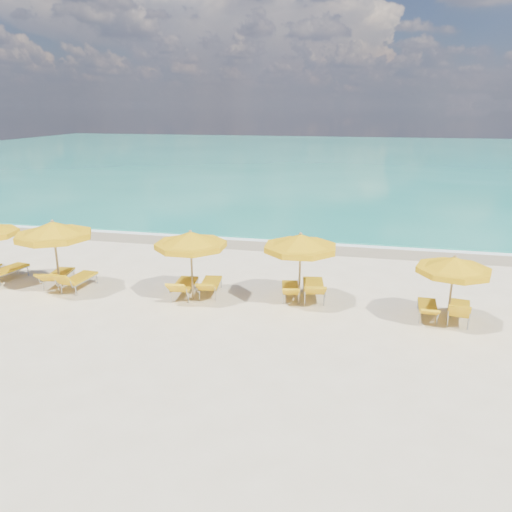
# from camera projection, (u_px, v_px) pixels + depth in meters

# --- Properties ---
(ground_plane) EXTENTS (120.00, 120.00, 0.00)m
(ground_plane) POSITION_uv_depth(u_px,v_px,m) (246.00, 306.00, 15.62)
(ground_plane) COLOR beige
(ocean) EXTENTS (120.00, 80.00, 0.30)m
(ocean) POSITION_uv_depth(u_px,v_px,m) (339.00, 157.00, 60.46)
(ocean) COLOR #167F6B
(ocean) RESTS_ON ground
(wet_sand_band) EXTENTS (120.00, 2.60, 0.01)m
(wet_sand_band) POSITION_uv_depth(u_px,v_px,m) (284.00, 245.00, 22.54)
(wet_sand_band) COLOR tan
(wet_sand_band) RESTS_ON ground
(foam_line) EXTENTS (120.00, 1.20, 0.03)m
(foam_line) POSITION_uv_depth(u_px,v_px,m) (287.00, 240.00, 23.28)
(foam_line) COLOR white
(foam_line) RESTS_ON ground
(whitecap_near) EXTENTS (14.00, 0.36, 0.05)m
(whitecap_near) POSITION_uv_depth(u_px,v_px,m) (218.00, 201.00, 32.75)
(whitecap_near) COLOR white
(whitecap_near) RESTS_ON ground
(whitecap_far) EXTENTS (18.00, 0.30, 0.05)m
(whitecap_far) POSITION_uv_depth(u_px,v_px,m) (430.00, 192.00, 36.38)
(whitecap_far) COLOR white
(whitecap_far) RESTS_ON ground
(umbrella_1) EXTENTS (2.72, 2.72, 2.50)m
(umbrella_1) POSITION_uv_depth(u_px,v_px,m) (53.00, 231.00, 16.17)
(umbrella_1) COLOR #9B814D
(umbrella_1) RESTS_ON ground
(umbrella_2) EXTENTS (3.01, 3.01, 2.32)m
(umbrella_2) POSITION_uv_depth(u_px,v_px,m) (191.00, 240.00, 15.60)
(umbrella_2) COLOR #9B814D
(umbrella_2) RESTS_ON ground
(umbrella_3) EXTENTS (2.95, 2.95, 2.34)m
(umbrella_3) POSITION_uv_depth(u_px,v_px,m) (300.00, 243.00, 15.23)
(umbrella_3) COLOR #9B814D
(umbrella_3) RESTS_ON ground
(umbrella_4) EXTENTS (2.30, 2.30, 2.09)m
(umbrella_4) POSITION_uv_depth(u_px,v_px,m) (454.00, 266.00, 13.78)
(umbrella_4) COLOR #9B814D
(umbrella_4) RESTS_ON ground
(lounger_0_right) EXTENTS (0.94, 1.89, 0.89)m
(lounger_0_right) POSITION_uv_depth(u_px,v_px,m) (7.00, 274.00, 17.89)
(lounger_0_right) COLOR #A5A8AD
(lounger_0_right) RESTS_ON ground
(lounger_1_left) EXTENTS (0.88, 1.92, 0.79)m
(lounger_1_left) POSITION_uv_depth(u_px,v_px,m) (58.00, 279.00, 17.38)
(lounger_1_left) COLOR #A5A8AD
(lounger_1_left) RESTS_ON ground
(lounger_1_right) EXTENTS (0.71, 1.82, 0.87)m
(lounger_1_right) POSITION_uv_depth(u_px,v_px,m) (79.00, 283.00, 17.00)
(lounger_1_right) COLOR #A5A8AD
(lounger_1_right) RESTS_ON ground
(lounger_2_left) EXTENTS (0.80, 1.92, 0.83)m
(lounger_2_left) POSITION_uv_depth(u_px,v_px,m) (184.00, 289.00, 16.40)
(lounger_2_left) COLOR #A5A8AD
(lounger_2_left) RESTS_ON ground
(lounger_2_right) EXTENTS (0.83, 1.87, 0.77)m
(lounger_2_right) POSITION_uv_depth(u_px,v_px,m) (210.00, 288.00, 16.53)
(lounger_2_right) COLOR #A5A8AD
(lounger_2_right) RESTS_ON ground
(lounger_3_left) EXTENTS (0.82, 1.72, 0.70)m
(lounger_3_left) POSITION_uv_depth(u_px,v_px,m) (290.00, 292.00, 16.22)
(lounger_3_left) COLOR #A5A8AD
(lounger_3_left) RESTS_ON ground
(lounger_3_right) EXTENTS (0.97, 2.11, 0.87)m
(lounger_3_right) POSITION_uv_depth(u_px,v_px,m) (313.00, 291.00, 16.18)
(lounger_3_right) COLOR #A5A8AD
(lounger_3_right) RESTS_ON ground
(lounger_4_left) EXTENTS (0.61, 1.68, 0.66)m
(lounger_4_left) POSITION_uv_depth(u_px,v_px,m) (427.00, 311.00, 14.74)
(lounger_4_left) COLOR #A5A8AD
(lounger_4_left) RESTS_ON ground
(lounger_4_right) EXTENTS (0.88, 1.81, 0.86)m
(lounger_4_right) POSITION_uv_depth(u_px,v_px,m) (458.00, 314.00, 14.50)
(lounger_4_right) COLOR #A5A8AD
(lounger_4_right) RESTS_ON ground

